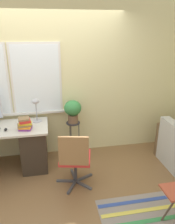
{
  "coord_description": "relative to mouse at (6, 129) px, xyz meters",
  "views": [
    {
      "loc": [
        -0.06,
        -2.99,
        2.18
      ],
      "look_at": [
        0.54,
        0.17,
        0.98
      ],
      "focal_mm": 35.0,
      "sensor_mm": 36.0,
      "label": 1
    }
  ],
  "objects": [
    {
      "name": "floor_rug_striped",
      "position": [
        1.97,
        -1.27,
        -0.76
      ],
      "size": [
        1.52,
        0.75,
        0.01
      ],
      "color": "gray",
      "rests_on": "ground_plane"
    },
    {
      "name": "mouse",
      "position": [
        0.0,
        0.0,
        0.0
      ],
      "size": [
        0.05,
        0.08,
        0.04
      ],
      "color": "black",
      "rests_on": "desk"
    },
    {
      "name": "book_stack",
      "position": [
        0.29,
        -0.01,
        0.07
      ],
      "size": [
        0.23,
        0.2,
        0.19
      ],
      "color": "purple",
      "rests_on": "desk"
    },
    {
      "name": "office_chair_swivel",
      "position": [
        0.99,
        -0.52,
        -0.3
      ],
      "size": [
        0.57,
        0.58,
        0.89
      ],
      "rotation": [
        0.0,
        0.0,
        2.93
      ],
      "color": "#47474C",
      "rests_on": "ground_plane"
    },
    {
      "name": "desk_lamp",
      "position": [
        0.46,
        0.28,
        0.26
      ],
      "size": [
        0.15,
        0.15,
        0.4
      ],
      "color": "#ADADB2",
      "rests_on": "desk"
    },
    {
      "name": "wall_back_with_window",
      "position": [
        0.7,
        0.55,
        0.58
      ],
      "size": [
        9.0,
        0.12,
        2.7
      ],
      "color": "beige",
      "rests_on": "ground_plane"
    },
    {
      "name": "plant_stand",
      "position": [
        1.07,
        0.3,
        -0.19
      ],
      "size": [
        0.24,
        0.24,
        0.67
      ],
      "color": "#333338",
      "rests_on": "ground_plane"
    },
    {
      "name": "ground_plane",
      "position": [
        0.73,
        -0.22,
        -0.77
      ],
      "size": [
        14.0,
        14.0,
        0.0
      ],
      "primitive_type": "plane",
      "color": "brown"
    },
    {
      "name": "potted_plant",
      "position": [
        1.07,
        0.3,
        0.14
      ],
      "size": [
        0.29,
        0.29,
        0.4
      ],
      "color": "brown",
      "rests_on": "plant_stand"
    }
  ]
}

